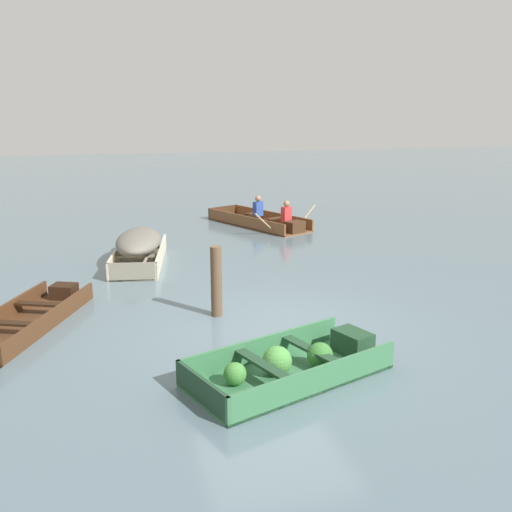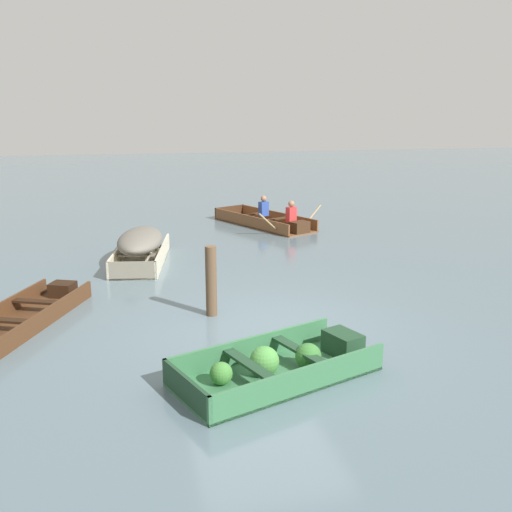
{
  "view_description": "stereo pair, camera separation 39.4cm",
  "coord_description": "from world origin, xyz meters",
  "px_view_note": "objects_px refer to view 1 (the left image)",
  "views": [
    {
      "loc": [
        -2.61,
        -8.37,
        3.44
      ],
      "look_at": [
        0.58,
        3.27,
        0.35
      ],
      "focal_mm": 40.0,
      "sensor_mm": 36.0,
      "label": 1
    },
    {
      "loc": [
        -2.23,
        -8.47,
        3.44
      ],
      "look_at": [
        0.58,
        3.27,
        0.35
      ],
      "focal_mm": 40.0,
      "sensor_mm": 36.0,
      "label": 2
    }
  ],
  "objects_px": {
    "mooring_post": "(216,281)",
    "rowboat_wooden_brown_with_crew": "(263,221)",
    "skiff_cream_near_moored": "(139,245)",
    "skiff_dark_varnish_mid_moored": "(30,318)",
    "dinghy_green_foreground": "(293,364)"
  },
  "relations": [
    {
      "from": "dinghy_green_foreground",
      "to": "rowboat_wooden_brown_with_crew",
      "type": "bearing_deg",
      "value": 76.29
    },
    {
      "from": "mooring_post",
      "to": "skiff_cream_near_moored",
      "type": "bearing_deg",
      "value": 105.05
    },
    {
      "from": "dinghy_green_foreground",
      "to": "rowboat_wooden_brown_with_crew",
      "type": "height_order",
      "value": "rowboat_wooden_brown_with_crew"
    },
    {
      "from": "rowboat_wooden_brown_with_crew",
      "to": "skiff_dark_varnish_mid_moored",
      "type": "bearing_deg",
      "value": -131.13
    },
    {
      "from": "dinghy_green_foreground",
      "to": "skiff_cream_near_moored",
      "type": "relative_size",
      "value": 1.01
    },
    {
      "from": "skiff_dark_varnish_mid_moored",
      "to": "mooring_post",
      "type": "distance_m",
      "value": 3.14
    },
    {
      "from": "skiff_dark_varnish_mid_moored",
      "to": "mooring_post",
      "type": "bearing_deg",
      "value": -8.29
    },
    {
      "from": "dinghy_green_foreground",
      "to": "rowboat_wooden_brown_with_crew",
      "type": "xyz_separation_m",
      "value": [
        2.4,
        9.83,
        0.02
      ]
    },
    {
      "from": "dinghy_green_foreground",
      "to": "mooring_post",
      "type": "bearing_deg",
      "value": 101.83
    },
    {
      "from": "dinghy_green_foreground",
      "to": "skiff_dark_varnish_mid_moored",
      "type": "relative_size",
      "value": 0.93
    },
    {
      "from": "dinghy_green_foreground",
      "to": "mooring_post",
      "type": "relative_size",
      "value": 2.41
    },
    {
      "from": "mooring_post",
      "to": "rowboat_wooden_brown_with_crew",
      "type": "bearing_deg",
      "value": 68.19
    },
    {
      "from": "dinghy_green_foreground",
      "to": "skiff_dark_varnish_mid_moored",
      "type": "height_order",
      "value": "dinghy_green_foreground"
    },
    {
      "from": "rowboat_wooden_brown_with_crew",
      "to": "mooring_post",
      "type": "bearing_deg",
      "value": -111.81
    },
    {
      "from": "skiff_cream_near_moored",
      "to": "mooring_post",
      "type": "distance_m",
      "value": 3.97
    }
  ]
}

